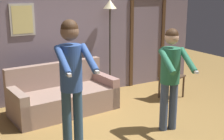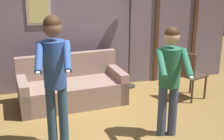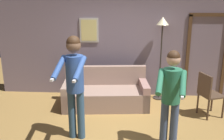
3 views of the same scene
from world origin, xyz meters
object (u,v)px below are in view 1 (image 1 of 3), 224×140
person_standing_left (71,73)px  person_standing_right (171,71)px  dining_chair_distant (170,74)px  couch (63,97)px  torchiere_lamp (110,20)px

person_standing_left → person_standing_right: size_ratio=1.12×
person_standing_right → dining_chair_distant: bearing=50.0°
couch → torchiere_lamp: bearing=22.4°
torchiere_lamp → dining_chair_distant: size_ratio=2.15×
person_standing_right → dining_chair_distant: 1.58m
person_standing_right → dining_chair_distant: person_standing_right is taller
person_standing_right → dining_chair_distant: (0.97, 1.16, -0.45)m
torchiere_lamp → person_standing_left: torchiere_lamp is taller
person_standing_left → dining_chair_distant: size_ratio=1.97×
couch → torchiere_lamp: torchiere_lamp is taller
couch → person_standing_left: 1.71m
couch → person_standing_left: (-0.40, -1.43, 0.85)m
couch → dining_chair_distant: size_ratio=2.12×
dining_chair_distant → couch: bearing=169.5°
couch → person_standing_right: 2.08m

